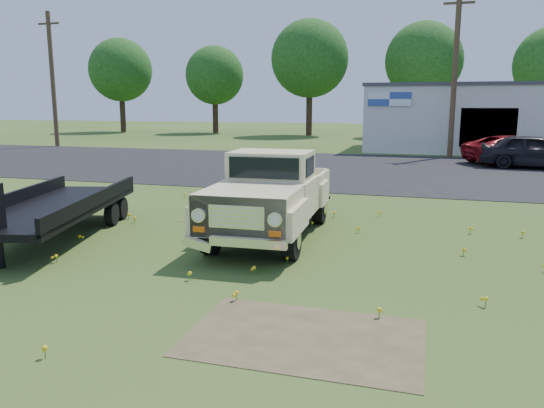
% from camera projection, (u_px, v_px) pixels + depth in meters
% --- Properties ---
extents(ground, '(140.00, 140.00, 0.00)m').
position_uv_depth(ground, '(263.00, 262.00, 10.06)').
color(ground, '#334E19').
rests_on(ground, ground).
extents(asphalt_lot, '(90.00, 14.00, 0.02)m').
position_uv_depth(asphalt_lot, '(362.00, 169.00, 24.18)').
color(asphalt_lot, black).
rests_on(asphalt_lot, ground).
extents(dirt_patch_a, '(3.00, 2.00, 0.01)m').
position_uv_depth(dirt_patch_a, '(304.00, 338.00, 6.81)').
color(dirt_patch_a, brown).
rests_on(dirt_patch_a, ground).
extents(dirt_patch_b, '(2.20, 1.60, 0.01)m').
position_uv_depth(dirt_patch_b, '(231.00, 218.00, 13.92)').
color(dirt_patch_b, brown).
rests_on(dirt_patch_b, ground).
extents(commercial_building, '(14.20, 8.20, 4.15)m').
position_uv_depth(commercial_building, '(482.00, 117.00, 33.40)').
color(commercial_building, beige).
rests_on(commercial_building, ground).
extents(utility_pole_west, '(1.60, 0.30, 9.00)m').
position_uv_depth(utility_pole_west, '(53.00, 79.00, 36.08)').
color(utility_pole_west, '#422A1E').
rests_on(utility_pole_west, ground).
extents(utility_pole_mid, '(1.60, 0.30, 9.00)m').
position_uv_depth(utility_pole_mid, '(455.00, 73.00, 28.79)').
color(utility_pole_mid, '#422A1E').
rests_on(utility_pole_mid, ground).
extents(treeline_a, '(6.40, 6.40, 9.52)m').
position_uv_depth(treeline_a, '(120.00, 70.00, 54.39)').
color(treeline_a, '#342217').
rests_on(treeline_a, ground).
extents(treeline_b, '(5.76, 5.76, 8.57)m').
position_uv_depth(treeline_b, '(215.00, 75.00, 52.64)').
color(treeline_b, '#342217').
rests_on(treeline_b, ground).
extents(treeline_c, '(7.04, 7.04, 10.47)m').
position_uv_depth(treeline_c, '(310.00, 59.00, 48.19)').
color(treeline_c, '#342217').
rests_on(treeline_c, ground).
extents(treeline_d, '(6.72, 6.72, 10.00)m').
position_uv_depth(treeline_d, '(424.00, 61.00, 46.39)').
color(treeline_d, '#342217').
rests_on(treeline_d, ground).
extents(vintage_pickup_truck, '(2.27, 5.42, 1.94)m').
position_uv_depth(vintage_pickup_truck, '(271.00, 194.00, 11.79)').
color(vintage_pickup_truck, beige).
rests_on(vintage_pickup_truck, ground).
extents(flatbed_trailer, '(3.37, 6.20, 1.61)m').
position_uv_depth(flatbed_trailer, '(54.00, 202.00, 11.73)').
color(flatbed_trailer, black).
rests_on(flatbed_trailer, ground).
extents(red_pickup, '(5.53, 4.14, 1.39)m').
position_uv_depth(red_pickup, '(516.00, 150.00, 26.02)').
color(red_pickup, maroon).
rests_on(red_pickup, ground).
extents(dark_sedan, '(4.76, 2.28, 1.57)m').
position_uv_depth(dark_sedan, '(534.00, 152.00, 24.25)').
color(dark_sedan, black).
rests_on(dark_sedan, ground).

